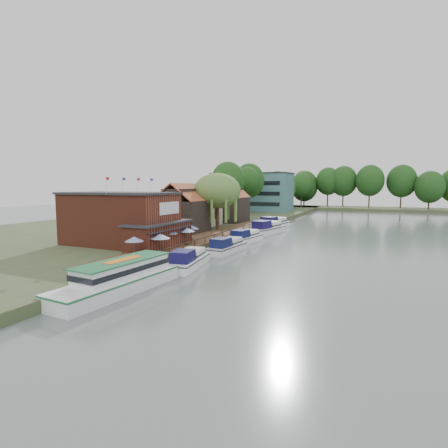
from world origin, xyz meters
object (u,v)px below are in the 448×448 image
at_px(cottage_b, 195,205).
at_px(umbrella_4, 192,233).
at_px(umbrella_0, 134,247).
at_px(hotel_block, 252,192).
at_px(cruiser_1, 227,244).
at_px(swan, 176,275).
at_px(umbrella_2, 169,239).
at_px(cruiser_4, 274,222).
at_px(cruiser_2, 246,236).
at_px(umbrella_3, 187,236).
at_px(willow, 217,202).
at_px(cottage_a, 182,208).
at_px(cruiser_3, 267,227).
at_px(tour_boat, 118,276).
at_px(pub, 131,219).
at_px(umbrella_1, 160,244).
at_px(cruiser_0, 188,258).
at_px(cottage_c, 230,203).

bearing_deg(cottage_b, umbrella_4, -62.29).
bearing_deg(umbrella_0, hotel_block, 100.10).
relative_size(cruiser_1, swan, 20.78).
bearing_deg(umbrella_2, cruiser_4, 83.14).
relative_size(umbrella_2, cruiser_2, 0.26).
height_order(umbrella_2, swan, umbrella_2).
height_order(umbrella_2, umbrella_3, same).
height_order(willow, umbrella_2, willow).
bearing_deg(willow, umbrella_2, -83.00).
distance_m(cottage_a, cruiser_3, 16.90).
bearing_deg(umbrella_2, willow, 97.00).
height_order(cruiser_2, tour_boat, tour_boat).
distance_m(umbrella_4, swan, 15.70).
bearing_deg(cruiser_1, tour_boat, -89.56).
height_order(cottage_a, willow, willow).
relative_size(umbrella_2, umbrella_3, 1.01).
xyz_separation_m(umbrella_4, cruiser_2, (5.02, 8.79, -1.18)).
distance_m(pub, cruiser_2, 18.66).
bearing_deg(umbrella_4, umbrella_1, -82.88).
bearing_deg(willow, umbrella_1, -80.95).
bearing_deg(umbrella_4, willow, 100.35).
bearing_deg(cruiser_0, cottage_c, 97.10).
bearing_deg(tour_boat, pub, 129.58).
xyz_separation_m(cruiser_0, swan, (0.95, -4.08, -0.89)).
xyz_separation_m(cruiser_1, cruiser_2, (-0.64, 9.02, 0.01)).
distance_m(umbrella_2, tour_boat, 15.74).
relative_size(cottage_a, umbrella_4, 3.62).
xyz_separation_m(umbrella_4, cruiser_1, (5.66, -0.24, -1.19)).
relative_size(umbrella_0, swan, 5.40).
bearing_deg(willow, cottage_a, -131.99).
height_order(hotel_block, swan, hotel_block).
distance_m(cottage_a, swan, 27.47).
bearing_deg(cruiser_0, cruiser_4, 82.51).
bearing_deg(umbrella_3, willow, 101.39).
height_order(umbrella_2, umbrella_4, same).
distance_m(umbrella_3, cruiser_4, 31.70).
bearing_deg(tour_boat, cruiser_3, 93.41).
height_order(umbrella_4, cruiser_2, umbrella_4).
xyz_separation_m(cottage_b, umbrella_4, (10.10, -19.22, -2.96)).
relative_size(hotel_block, umbrella_4, 10.69).
height_order(cottage_b, cruiser_3, cottage_b).
distance_m(willow, cruiser_0, 26.14).
relative_size(hotel_block, umbrella_2, 10.54).
distance_m(cottage_a, cruiser_0, 23.39).
relative_size(hotel_block, umbrella_1, 10.53).
bearing_deg(cruiser_0, umbrella_1, 162.67).
bearing_deg(umbrella_1, cottage_b, 111.41).
xyz_separation_m(umbrella_2, cruiser_3, (5.22, 25.95, -0.96)).
height_order(cottage_a, umbrella_2, cottage_a).
height_order(cruiser_1, cruiser_3, cruiser_3).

